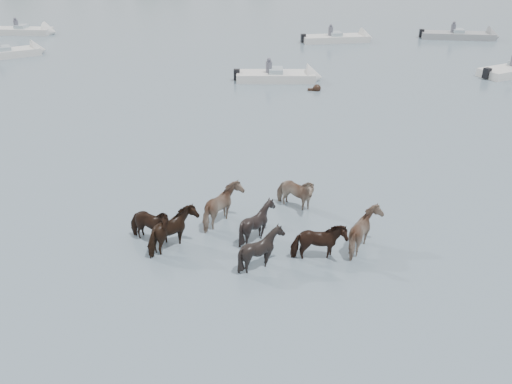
{
  "coord_description": "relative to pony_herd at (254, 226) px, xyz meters",
  "views": [
    {
      "loc": [
        2.77,
        -11.35,
        8.42
      ],
      "look_at": [
        2.61,
        3.05,
        1.1
      ],
      "focal_mm": 37.78,
      "sensor_mm": 36.0,
      "label": 1
    }
  ],
  "objects": [
    {
      "name": "ground",
      "position": [
        -2.55,
        -2.06,
        -0.51
      ],
      "size": [
        400.0,
        400.0,
        0.0
      ],
      "primitive_type": "plane",
      "color": "#4B606C",
      "rests_on": "ground"
    },
    {
      "name": "motorboat_e",
      "position": [
        16.37,
        29.92,
        -0.29
      ],
      "size": [
        6.2,
        2.3,
        1.92
      ],
      "rotation": [
        0.0,
        0.0,
        -0.12
      ],
      "color": "gray",
      "rests_on": "ground"
    },
    {
      "name": "motorboat_c",
      "position": [
        6.6,
        28.78,
        -0.29
      ],
      "size": [
        5.76,
        2.49,
        1.92
      ],
      "rotation": [
        0.0,
        0.0,
        0.17
      ],
      "color": "silver",
      "rests_on": "ground"
    },
    {
      "name": "motorboat_a",
      "position": [
        -16.65,
        23.69,
        -0.29
      ],
      "size": [
        5.05,
        3.96,
        1.92
      ],
      "rotation": [
        0.0,
        0.0,
        0.55
      ],
      "color": "silver",
      "rests_on": "ground"
    },
    {
      "name": "pony_herd",
      "position": [
        0.0,
        0.0,
        0.0
      ],
      "size": [
        7.6,
        4.6,
        1.36
      ],
      "color": "black",
      "rests_on": "ground"
    },
    {
      "name": "motorboat_b",
      "position": [
        1.77,
        17.53,
        -0.29
      ],
      "size": [
        5.15,
        1.62,
        1.92
      ],
      "rotation": [
        0.0,
        0.0,
        0.0
      ],
      "color": "silver",
      "rests_on": "ground"
    },
    {
      "name": "motorboat_f",
      "position": [
        -18.62,
        31.46,
        -0.29
      ],
      "size": [
        5.44,
        1.94,
        1.92
      ],
      "rotation": [
        0.0,
        0.0,
        -0.07
      ],
      "color": "silver",
      "rests_on": "ground"
    },
    {
      "name": "swimming_pony",
      "position": [
        3.2,
        15.51,
        -0.41
      ],
      "size": [
        0.72,
        0.44,
        0.44
      ],
      "color": "black",
      "rests_on": "ground"
    }
  ]
}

